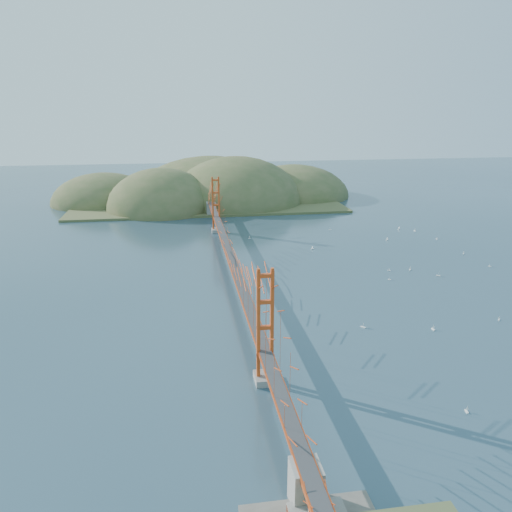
{
  "coord_description": "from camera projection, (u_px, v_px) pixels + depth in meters",
  "views": [
    {
      "loc": [
        -7.48,
        -72.48,
        26.13
      ],
      "look_at": [
        3.79,
        0.0,
        3.59
      ],
      "focal_mm": 35.0,
      "sensor_mm": 36.0,
      "label": 1
    }
  ],
  "objects": [
    {
      "name": "sailboat_11",
      "position": [
        490.0,
        266.0,
        83.12
      ],
      "size": [
        0.56,
        0.56,
        0.61
      ],
      "color": "white",
      "rests_on": "ground"
    },
    {
      "name": "sailboat_10",
      "position": [
        467.0,
        411.0,
        44.01
      ],
      "size": [
        0.48,
        0.55,
        0.63
      ],
      "color": "white",
      "rests_on": "ground"
    },
    {
      "name": "sailboat_8",
      "position": [
        387.0,
        239.0,
        99.17
      ],
      "size": [
        0.61,
        0.61,
        0.67
      ],
      "color": "white",
      "rests_on": "ground"
    },
    {
      "name": "sailboat_3",
      "position": [
        312.0,
        248.0,
        93.06
      ],
      "size": [
        0.63,
        0.6,
        0.71
      ],
      "color": "white",
      "rests_on": "ground"
    },
    {
      "name": "sailboat_4",
      "position": [
        464.0,
        253.0,
        90.06
      ],
      "size": [
        0.58,
        0.58,
        0.62
      ],
      "color": "white",
      "rests_on": "ground"
    },
    {
      "name": "sailboat_6",
      "position": [
        363.0,
        326.0,
        60.55
      ],
      "size": [
        0.7,
        0.7,
        0.73
      ],
      "color": "white",
      "rests_on": "ground"
    },
    {
      "name": "bridge",
      "position": [
        231.0,
        235.0,
        75.35
      ],
      "size": [
        2.2,
        94.4,
        12.0
      ],
      "color": "gray",
      "rests_on": "ground"
    },
    {
      "name": "sailboat_7",
      "position": [
        330.0,
        229.0,
        107.31
      ],
      "size": [
        0.61,
        0.61,
        0.64
      ],
      "color": "white",
      "rests_on": "ground"
    },
    {
      "name": "sailboat_0",
      "position": [
        433.0,
        329.0,
        59.96
      ],
      "size": [
        0.5,
        0.61,
        0.72
      ],
      "color": "white",
      "rests_on": "ground"
    },
    {
      "name": "sailboat_2",
      "position": [
        438.0,
        275.0,
        78.61
      ],
      "size": [
        0.68,
        0.68,
        0.73
      ],
      "color": "white",
      "rests_on": "ground"
    },
    {
      "name": "sailboat_12",
      "position": [
        249.0,
        238.0,
        100.29
      ],
      "size": [
        0.51,
        0.46,
        0.58
      ],
      "color": "white",
      "rests_on": "ground"
    },
    {
      "name": "far_headlands",
      "position": [
        214.0,
        199.0,
        142.28
      ],
      "size": [
        84.0,
        58.0,
        25.0
      ],
      "color": "brown",
      "rests_on": "ground"
    },
    {
      "name": "sailboat_14",
      "position": [
        410.0,
        269.0,
        81.39
      ],
      "size": [
        0.63,
        0.63,
        0.71
      ],
      "color": "white",
      "rests_on": "ground"
    },
    {
      "name": "sailboat_9",
      "position": [
        437.0,
        239.0,
        99.86
      ],
      "size": [
        0.41,
        0.5,
        0.58
      ],
      "color": "white",
      "rests_on": "ground"
    },
    {
      "name": "sailboat_1",
      "position": [
        389.0,
        279.0,
        76.95
      ],
      "size": [
        0.54,
        0.54,
        0.57
      ],
      "color": "white",
      "rests_on": "ground"
    },
    {
      "name": "sailboat_17",
      "position": [
        399.0,
        229.0,
        107.68
      ],
      "size": [
        0.65,
        0.63,
        0.73
      ],
      "color": "white",
      "rests_on": "ground"
    },
    {
      "name": "ground",
      "position": [
        232.0,
        279.0,
        77.24
      ],
      "size": [
        320.0,
        320.0,
        0.0
      ],
      "primitive_type": "plane",
      "color": "#284151",
      "rests_on": "ground"
    },
    {
      "name": "sailboat_16",
      "position": [
        389.0,
        270.0,
        81.05
      ],
      "size": [
        0.49,
        0.48,
        0.55
      ],
      "color": "white",
      "rests_on": "ground"
    },
    {
      "name": "sailboat_13",
      "position": [
        499.0,
        319.0,
        62.61
      ],
      "size": [
        0.55,
        0.55,
        0.58
      ],
      "color": "white",
      "rests_on": "ground"
    },
    {
      "name": "sailboat_15",
      "position": [
        415.0,
        230.0,
        106.17
      ],
      "size": [
        0.53,
        0.63,
        0.73
      ],
      "color": "white",
      "rests_on": "ground"
    }
  ]
}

